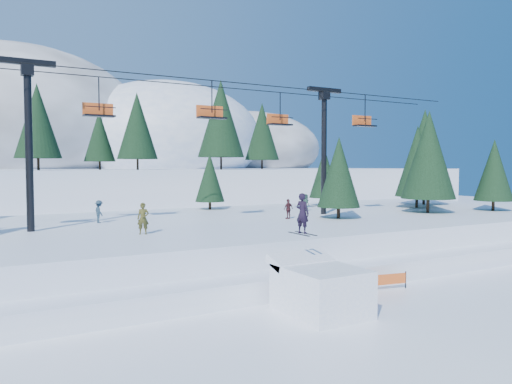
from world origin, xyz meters
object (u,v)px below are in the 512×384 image
banner_near (383,280)px  banner_far (392,269)px  jump_kicker (320,287)px  chairlift (187,125)px

banner_near → banner_far: same height
jump_kicker → banner_far: bearing=23.6°
jump_kicker → banner_far: jump_kicker is taller
chairlift → banner_near: bearing=-69.1°
banner_near → banner_far: 3.00m
chairlift → banner_near: size_ratio=16.36×
jump_kicker → banner_near: (5.28, 1.61, -0.62)m
chairlift → banner_near: 17.17m
chairlift → banner_far: chairlift is taller
jump_kicker → chairlift: 17.42m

